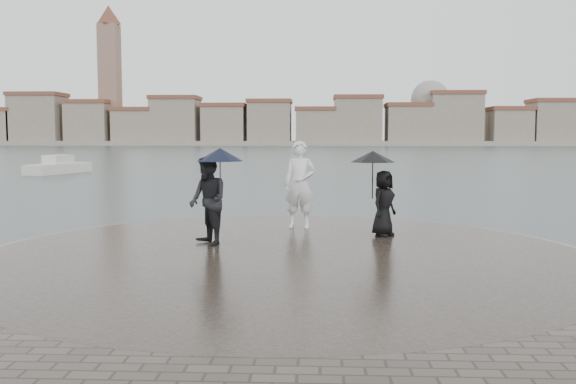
{
  "coord_description": "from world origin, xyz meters",
  "views": [
    {
      "loc": [
        0.64,
        -8.9,
        2.66
      ],
      "look_at": [
        0.0,
        4.8,
        1.45
      ],
      "focal_mm": 40.0,
      "sensor_mm": 36.0,
      "label": 1
    }
  ],
  "objects": [
    {
      "name": "statue",
      "position": [
        0.2,
        6.97,
        1.45
      ],
      "size": [
        0.87,
        0.65,
        2.17
      ],
      "primitive_type": "imported",
      "rotation": [
        0.0,
        0.0,
        -0.18
      ],
      "color": "white",
      "rests_on": "quay_tip"
    },
    {
      "name": "boats",
      "position": [
        4.73,
        34.4,
        0.38
      ],
      "size": [
        48.74,
        5.73,
        1.5
      ],
      "color": "beige",
      "rests_on": "ground"
    },
    {
      "name": "ground",
      "position": [
        0.0,
        0.0,
        0.0
      ],
      "size": [
        400.0,
        400.0,
        0.0
      ],
      "primitive_type": "plane",
      "color": "#2B3835",
      "rests_on": "ground"
    },
    {
      "name": "visitor_right",
      "position": [
        2.06,
        5.79,
        1.49
      ],
      "size": [
        1.19,
        1.07,
        1.95
      ],
      "color": "black",
      "rests_on": "quay_tip"
    },
    {
      "name": "far_skyline",
      "position": [
        -6.29,
        160.71,
        5.61
      ],
      "size": [
        260.0,
        20.0,
        37.0
      ],
      "color": "gray",
      "rests_on": "ground"
    },
    {
      "name": "visitor_left",
      "position": [
        -1.63,
        4.45,
        1.48
      ],
      "size": [
        1.31,
        1.18,
        2.04
      ],
      "color": "black",
      "rests_on": "quay_tip"
    },
    {
      "name": "quay_tip",
      "position": [
        0.0,
        3.5,
        0.18
      ],
      "size": [
        11.9,
        11.9,
        0.36
      ],
      "primitive_type": "cylinder",
      "color": "#2D261E",
      "rests_on": "ground"
    },
    {
      "name": "kerb_ring",
      "position": [
        0.0,
        3.5,
        0.16
      ],
      "size": [
        12.5,
        12.5,
        0.32
      ],
      "primitive_type": "cylinder",
      "color": "gray",
      "rests_on": "ground"
    }
  ]
}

